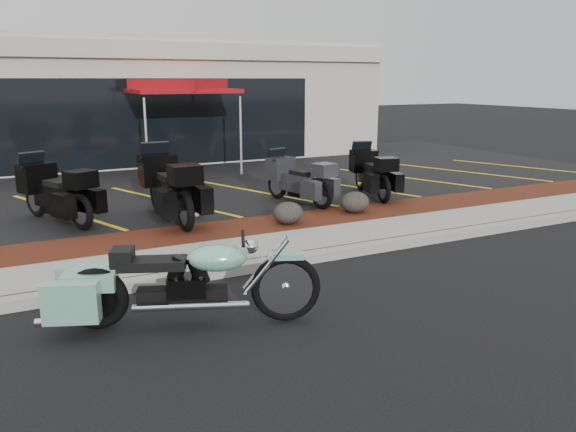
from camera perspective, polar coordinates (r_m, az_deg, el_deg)
ground at (r=7.64m, az=-0.95°, el=-7.57°), size 90.00×90.00×0.00m
curb at (r=8.39m, az=-3.61°, el=-5.07°), size 24.00×0.25×0.15m
sidewalk at (r=9.01m, az=-5.35°, el=-3.78°), size 24.00×1.20×0.15m
mulch_bed at (r=10.09m, az=-7.83°, el=-1.89°), size 24.00×1.20×0.16m
upper_lot at (r=15.19m, az=-14.43°, el=3.06°), size 26.00×9.60×0.15m
dealership_building at (r=21.13m, az=-18.47°, el=10.97°), size 18.00×8.16×4.00m
boulder_mid at (r=10.39m, az=-0.00°, el=0.32°), size 0.58×0.48×0.41m
boulder_right at (r=11.34m, az=6.82°, el=1.41°), size 0.60×0.50×0.43m
hero_cruiser at (r=6.52m, az=-0.23°, el=-6.35°), size 3.13×1.82×1.07m
touring_black_front at (r=11.93m, az=-24.37°, el=2.93°), size 1.68×2.35×1.28m
touring_black_mid at (r=11.62m, az=-13.23°, el=3.89°), size 1.02×2.48×1.42m
touring_grey at (r=12.57m, az=-1.12°, el=4.34°), size 1.23×2.09×1.14m
touring_black_rear at (r=13.61m, az=7.47°, el=5.06°), size 1.27×2.19×1.20m
traffic_cone at (r=14.29m, az=-19.35°, el=3.43°), size 0.37×0.37×0.52m
popup_canopy at (r=16.66m, az=-10.96°, el=12.67°), size 3.12×3.12×2.63m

